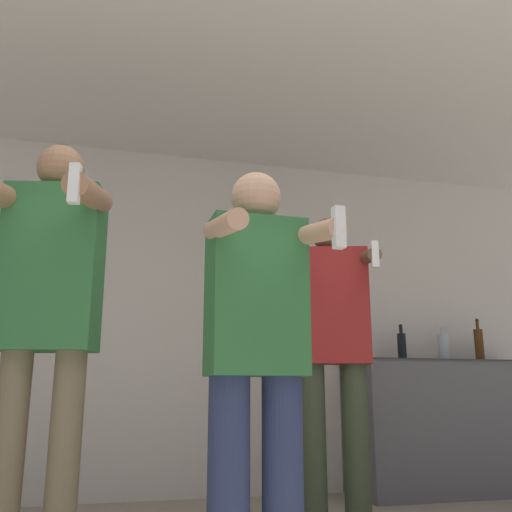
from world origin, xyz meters
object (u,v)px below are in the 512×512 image
Objects in this scene: bottle_clear_vodka at (402,346)px; person_woman_foreground at (257,356)px; bottle_dark_rum at (444,347)px; bottle_green_wine at (479,344)px; person_man_side at (48,308)px; person_spectator_back at (332,346)px.

bottle_clear_vodka is 0.18× the size of person_woman_foreground.
bottle_clear_vodka is at bearing -180.00° from bottle_dark_rum.
bottle_clear_vodka is 2.56m from person_woman_foreground.
person_man_side is at bearing -152.09° from bottle_green_wine.
bottle_green_wine is 1.23× the size of bottle_clear_vodka.
person_man_side is (-3.09, -1.64, -0.06)m from bottle_green_wine.
bottle_dark_rum is at bearing 35.52° from person_spectator_back.
bottle_clear_vodka is 0.36m from bottle_dark_rum.
bottle_clear_vodka is at bearing 34.17° from person_man_side.
person_spectator_back is (-1.32, -0.94, -0.09)m from bottle_dark_rum.
bottle_green_wine reaches higher than bottle_clear_vodka.
person_spectator_back is at bearing 55.06° from person_woman_foreground.
bottle_clear_vodka is 0.16× the size of person_man_side.
bottle_clear_vodka is at bearing 44.54° from person_spectator_back.
bottle_dark_rum is 1.62m from person_spectator_back.
bottle_green_wine is at bearing -0.00° from bottle_dark_rum.
bottle_clear_vodka is 1.01× the size of bottle_dark_rum.
person_woman_foreground is at bearing -140.27° from bottle_green_wine.
person_man_side is (-0.76, 0.30, 0.19)m from person_woman_foreground.
bottle_dark_rum is 0.18× the size of person_woman_foreground.
person_spectator_back is at bearing -144.48° from bottle_dark_rum.
person_woman_foreground is 1.23m from person_spectator_back.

